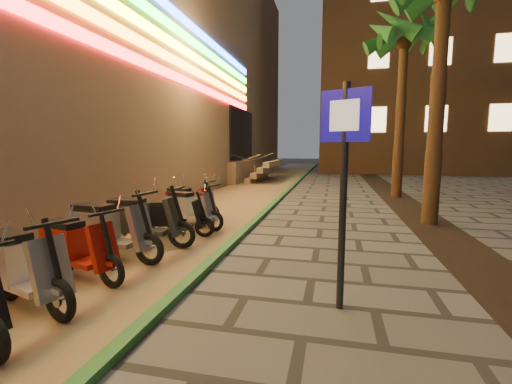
% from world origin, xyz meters
% --- Properties ---
extents(ground, '(120.00, 120.00, 0.00)m').
position_xyz_m(ground, '(0.00, 0.00, 0.00)').
color(ground, '#474442').
rests_on(ground, ground).
extents(parking_strip, '(3.40, 60.00, 0.01)m').
position_xyz_m(parking_strip, '(-2.60, 10.00, 0.01)').
color(parking_strip, '#8C7251').
rests_on(parking_strip, ground).
extents(green_curb, '(0.18, 60.00, 0.10)m').
position_xyz_m(green_curb, '(-0.90, 10.00, 0.05)').
color(green_curb, '#27692D').
rests_on(green_curb, ground).
extents(planting_strip, '(1.20, 40.00, 0.02)m').
position_xyz_m(planting_strip, '(3.60, 5.00, 0.01)').
color(planting_strip, black).
rests_on(planting_strip, ground).
extents(apartment_block, '(18.00, 16.06, 25.00)m').
position_xyz_m(apartment_block, '(9.00, 32.00, 12.50)').
color(apartment_block, brown).
rests_on(apartment_block, ground).
extents(palm_d, '(2.97, 3.02, 7.16)m').
position_xyz_m(palm_d, '(3.60, 12.00, 5.94)').
color(palm_d, '#472D19').
rests_on(palm_d, ground).
extents(pedestrian_sign, '(0.57, 0.28, 2.76)m').
position_xyz_m(pedestrian_sign, '(1.23, 1.63, 1.79)').
color(pedestrian_sign, black).
rests_on(pedestrian_sign, ground).
extents(scooter_5, '(1.71, 0.89, 1.22)m').
position_xyz_m(scooter_5, '(-2.68, 0.79, 0.53)').
color(scooter_5, black).
rests_on(scooter_5, ground).
extents(scooter_6, '(1.63, 0.80, 1.15)m').
position_xyz_m(scooter_6, '(-2.69, 1.74, 0.50)').
color(scooter_6, black).
rests_on(scooter_6, ground).
extents(scooter_7, '(1.85, 0.70, 1.30)m').
position_xyz_m(scooter_7, '(-2.78, 2.62, 0.56)').
color(scooter_7, black).
rests_on(scooter_7, ground).
extents(scooter_8, '(1.81, 0.65, 1.27)m').
position_xyz_m(scooter_8, '(-2.64, 3.48, 0.55)').
color(scooter_8, black).
rests_on(scooter_8, ground).
extents(scooter_9, '(1.48, 0.62, 1.04)m').
position_xyz_m(scooter_9, '(-2.36, 4.37, 0.45)').
color(scooter_9, black).
rests_on(scooter_9, ground).
extents(scooter_10, '(1.63, 0.82, 1.16)m').
position_xyz_m(scooter_10, '(-2.39, 5.24, 0.50)').
color(scooter_10, black).
rests_on(scooter_10, ground).
extents(scooter_11, '(1.64, 0.73, 1.15)m').
position_xyz_m(scooter_11, '(-2.81, 6.08, 0.50)').
color(scooter_11, black).
rests_on(scooter_11, ground).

